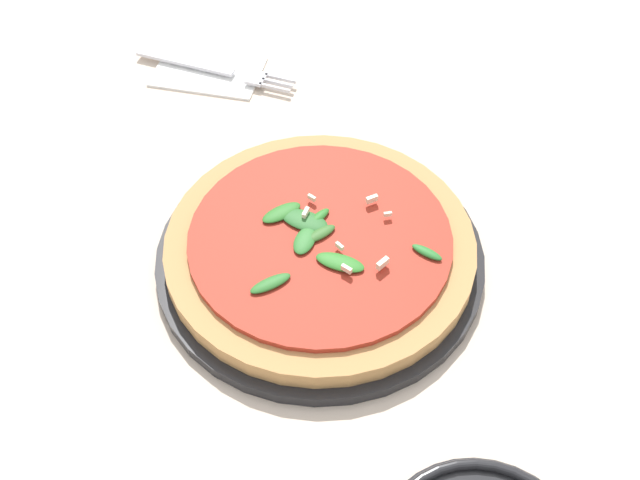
{
  "coord_description": "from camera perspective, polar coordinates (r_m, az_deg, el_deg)",
  "views": [
    {
      "loc": [
        0.19,
        -0.37,
        0.55
      ],
      "look_at": [
        0.01,
        0.03,
        0.03
      ],
      "focal_mm": 42.0,
      "sensor_mm": 36.0,
      "label": 1
    }
  ],
  "objects": [
    {
      "name": "pizza_arugula_main",
      "position": [
        0.69,
        -0.0,
        -0.71
      ],
      "size": [
        0.3,
        0.3,
        0.05
      ],
      "color": "black",
      "rests_on": "ground_plane"
    },
    {
      "name": "ground_plane",
      "position": [
        0.69,
        -1.74,
        -3.13
      ],
      "size": [
        6.0,
        6.0,
        0.0
      ],
      "primitive_type": "plane",
      "color": "beige"
    },
    {
      "name": "napkin",
      "position": [
        0.92,
        -8.53,
        12.64
      ],
      "size": [
        0.14,
        0.1,
        0.01
      ],
      "rotation": [
        0.0,
        0.0,
        0.21
      ],
      "color": "white",
      "rests_on": "ground_plane"
    },
    {
      "name": "fork",
      "position": [
        0.91,
        -8.13,
        12.81
      ],
      "size": [
        0.2,
        0.03,
        0.0
      ],
      "rotation": [
        0.0,
        0.0,
        0.08
      ],
      "color": "silver",
      "rests_on": "ground_plane"
    }
  ]
}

